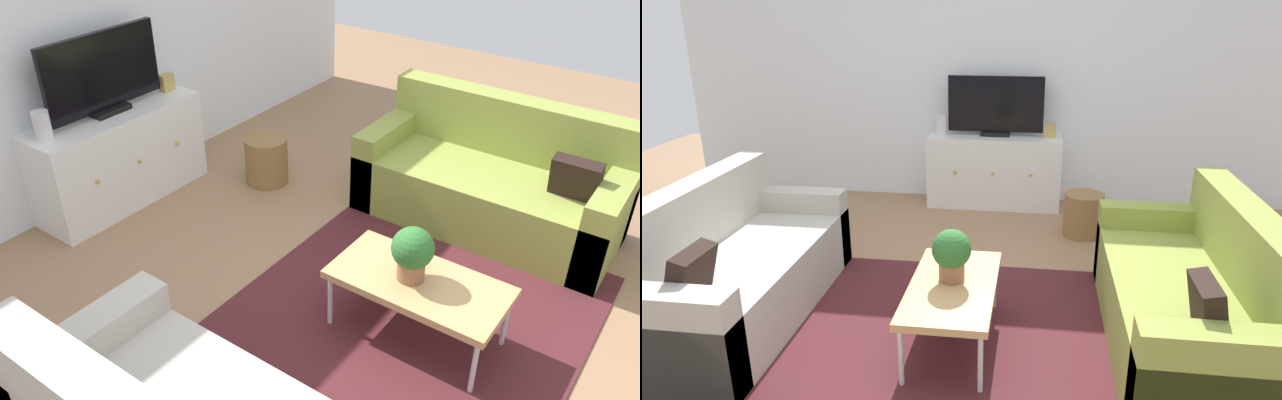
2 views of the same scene
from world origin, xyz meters
TOP-DOWN VIEW (x-y plane):
  - ground_plane at (0.00, 0.00)m, footprint 10.00×10.00m
  - wall_back at (0.00, 2.55)m, footprint 6.40×0.12m
  - area_rug at (0.00, -0.15)m, footprint 2.50×1.90m
  - couch_right_side at (1.43, -0.10)m, footprint 0.82×1.78m
  - coffee_table at (0.03, -0.25)m, footprint 0.50×0.95m
  - potted_plant at (0.02, -0.20)m, footprint 0.23×0.23m
  - tv_console at (0.07, 2.27)m, footprint 1.30×0.47m
  - flat_screen_tv at (0.07, 2.29)m, footprint 0.93×0.16m
  - glass_vase at (-0.46, 2.27)m, footprint 0.11×0.11m
  - mantel_clock at (0.60, 2.27)m, footprint 0.11×0.07m
  - wicker_basket at (0.91, 1.56)m, footprint 0.34×0.34m

SIDE VIEW (x-z plane):
  - ground_plane at x=0.00m, z-range 0.00..0.00m
  - area_rug at x=0.00m, z-range 0.00..0.01m
  - wicker_basket at x=0.91m, z-range 0.00..0.38m
  - couch_right_side at x=1.43m, z-range -0.14..0.72m
  - tv_console at x=0.07m, z-range 0.00..0.71m
  - coffee_table at x=0.03m, z-range 0.16..0.56m
  - potted_plant at x=0.02m, z-range 0.41..0.72m
  - mantel_clock at x=0.60m, z-range 0.71..0.84m
  - glass_vase at x=-0.46m, z-range 0.71..0.90m
  - flat_screen_tv at x=0.07m, z-range 0.71..1.28m
  - wall_back at x=0.00m, z-range 0.00..2.70m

